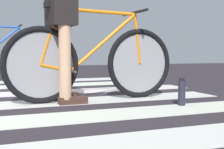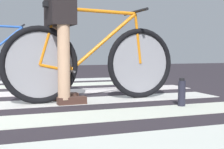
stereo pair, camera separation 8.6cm
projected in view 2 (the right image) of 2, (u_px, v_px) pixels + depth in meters
name	position (u px, v px, depth m)	size (l,w,h in m)	color
bicycle_1_of_3	(93.00, 61.00, 3.15)	(1.74, 0.52, 0.93)	black
cyclist_1_of_3	(61.00, 34.00, 3.02)	(0.32, 0.42, 1.00)	tan
water_bottle	(182.00, 93.00, 2.85)	(0.06, 0.06, 0.25)	#21212F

